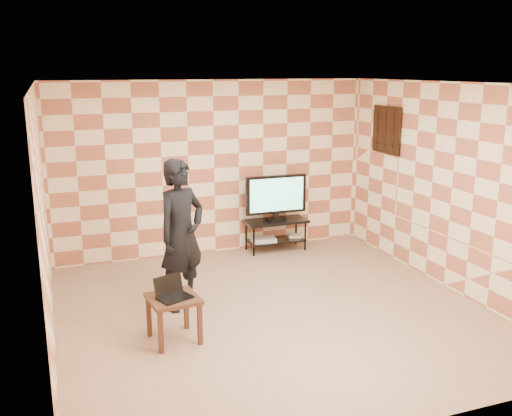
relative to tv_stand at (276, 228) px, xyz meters
The scene contains 14 objects.
floor 2.44m from the tv_stand, 112.72° to the right, with size 5.00×5.00×0.00m, color tan.
wall_back 1.38m from the tv_stand, 163.48° to the left, with size 5.00×0.02×2.70m, color #FFEABE.
wall_front 4.91m from the tv_stand, 101.15° to the right, with size 5.00×0.02×2.70m, color #FFEABE.
wall_left 4.21m from the tv_stand, 147.05° to the right, with size 0.02×5.00×2.70m, color #FFEABE.
wall_right 2.89m from the tv_stand, 54.80° to the right, with size 0.02×5.00×2.70m, color #FFEABE.
ceiling 3.36m from the tv_stand, 112.72° to the right, with size 5.00×5.00×0.02m, color white.
wall_art 2.31m from the tv_stand, 23.65° to the right, with size 0.04×0.72×0.72m.
tv_stand is the anchor object (origin of this frame).
tv 0.54m from the tv_stand, 89.32° to the right, with size 1.00×0.19×0.73m.
dvd_player 0.28m from the tv_stand, behind, with size 0.38×0.27×0.06m, color silver.
game_console 0.38m from the tv_stand, ahead, with size 0.20×0.15×0.05m, color silver.
side_table 3.38m from the tv_stand, 130.82° to the right, with size 0.57×0.57×0.50m.
laptop 3.40m from the tv_stand, 130.84° to the right, with size 0.41×0.37×0.23m.
person 2.62m from the tv_stand, 138.27° to the right, with size 0.67×0.44×1.84m, color black.
Camera 1 is at (-2.39, -5.95, 2.86)m, focal length 40.00 mm.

